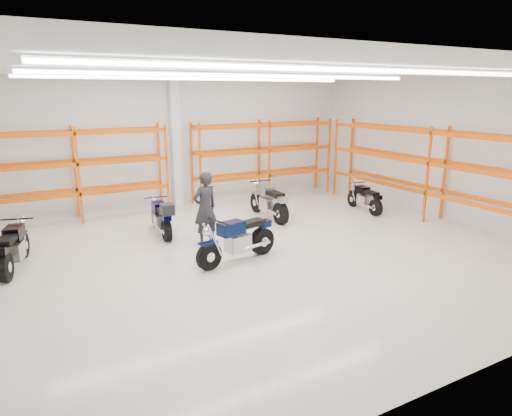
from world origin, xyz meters
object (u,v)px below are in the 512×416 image
motorcycle_main (240,240)px  motorcycle_back_b (162,218)px  motorcycle_back_d (366,199)px  structural_column (176,144)px  motorcycle_back_a (12,249)px  motorcycle_back_c (270,202)px  standing_man (205,208)px

motorcycle_main → motorcycle_back_b: 3.04m
motorcycle_back_d → structural_column: size_ratio=0.43×
motorcycle_back_a → motorcycle_back_c: bearing=7.3°
standing_man → motorcycle_back_a: bearing=-17.7°
motorcycle_back_b → structural_column: bearing=63.2°
motorcycle_back_d → structural_column: (-5.36, 3.93, 1.81)m
motorcycle_back_a → motorcycle_back_c: motorcycle_back_c is taller
motorcycle_main → structural_column: 6.30m
motorcycle_back_a → standing_man: size_ratio=1.08×
motorcycle_back_a → standing_man: bearing=-5.0°
motorcycle_back_d → motorcycle_back_c: bearing=166.1°
motorcycle_back_a → motorcycle_back_d: 10.78m
motorcycle_back_c → structural_column: bearing=123.0°
motorcycle_main → motorcycle_back_c: size_ratio=0.97×
motorcycle_main → motorcycle_back_d: (5.92, 2.10, -0.09)m
motorcycle_back_d → structural_column: 6.89m
motorcycle_back_a → motorcycle_back_b: (3.81, 0.87, 0.02)m
motorcycle_main → motorcycle_back_d: 6.28m
standing_man → structural_column: (0.80, 4.45, 1.25)m
structural_column → motorcycle_main: bearing=-95.3°
motorcycle_back_b → structural_column: structural_column is taller
motorcycle_main → motorcycle_back_b: size_ratio=1.07×
motorcycle_main → motorcycle_back_b: bearing=110.2°
motorcycle_back_b → motorcycle_back_d: (6.97, -0.75, -0.09)m
motorcycle_back_c → standing_man: size_ratio=1.18×
motorcycle_main → structural_column: structural_column is taller
motorcycle_main → standing_man: (-0.24, 1.58, 0.46)m
structural_column → standing_man: bearing=-100.2°
motorcycle_back_c → motorcycle_back_a: bearing=-172.7°
motorcycle_main → standing_man: bearing=98.7°
motorcycle_main → motorcycle_back_d: size_ratio=1.20×
motorcycle_back_a → motorcycle_back_d: motorcycle_back_a is taller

